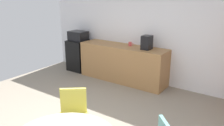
{
  "coord_description": "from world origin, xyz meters",
  "views": [
    {
      "loc": [
        2.38,
        -1.99,
        2.14
      ],
      "look_at": [
        0.17,
        1.19,
        0.95
      ],
      "focal_mm": 36.71,
      "sensor_mm": 36.0,
      "label": 1
    }
  ],
  "objects_px": {
    "microwave": "(78,36)",
    "mug_white": "(130,44)",
    "chair_yellow": "(73,111)",
    "coffee_maker": "(147,42)",
    "mini_fridge": "(79,55)"
  },
  "relations": [
    {
      "from": "chair_yellow",
      "to": "coffee_maker",
      "type": "bearing_deg",
      "value": 93.13
    },
    {
      "from": "chair_yellow",
      "to": "mug_white",
      "type": "xyz_separation_m",
      "value": [
        -0.63,
        2.65,
        0.43
      ]
    },
    {
      "from": "microwave",
      "to": "coffee_maker",
      "type": "height_order",
      "value": "coffee_maker"
    },
    {
      "from": "chair_yellow",
      "to": "mug_white",
      "type": "height_order",
      "value": "mug_white"
    },
    {
      "from": "chair_yellow",
      "to": "mug_white",
      "type": "distance_m",
      "value": 2.75
    },
    {
      "from": "mini_fridge",
      "to": "coffee_maker",
      "type": "distance_m",
      "value": 2.21
    },
    {
      "from": "microwave",
      "to": "coffee_maker",
      "type": "relative_size",
      "value": 1.5
    },
    {
      "from": "mini_fridge",
      "to": "coffee_maker",
      "type": "bearing_deg",
      "value": 0.0
    },
    {
      "from": "mug_white",
      "to": "mini_fridge",
      "type": "bearing_deg",
      "value": -176.82
    },
    {
      "from": "chair_yellow",
      "to": "coffee_maker",
      "type": "distance_m",
      "value": 2.62
    },
    {
      "from": "microwave",
      "to": "coffee_maker",
      "type": "distance_m",
      "value": 2.12
    },
    {
      "from": "mini_fridge",
      "to": "mug_white",
      "type": "relative_size",
      "value": 6.68
    },
    {
      "from": "mug_white",
      "to": "coffee_maker",
      "type": "height_order",
      "value": "coffee_maker"
    },
    {
      "from": "microwave",
      "to": "mug_white",
      "type": "distance_m",
      "value": 1.64
    },
    {
      "from": "mini_fridge",
      "to": "chair_yellow",
      "type": "xyz_separation_m",
      "value": [
        2.26,
        -2.56,
        0.09
      ]
    }
  ]
}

